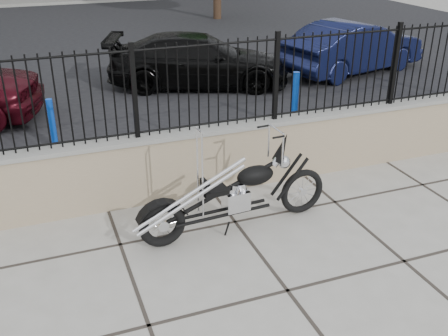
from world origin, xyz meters
name	(u,v)px	position (x,y,z in m)	size (l,w,h in m)	color
ground_plane	(288,291)	(0.00, 0.00, 0.00)	(90.00, 90.00, 0.00)	#99968E
parking_lot	(103,48)	(0.00, 12.50, 0.00)	(30.00, 30.00, 0.00)	black
retaining_wall	(209,159)	(0.00, 2.50, 0.48)	(14.00, 0.36, 0.96)	gray
iron_fence	(208,85)	(0.00, 2.50, 1.56)	(14.00, 0.08, 1.20)	black
chopper_motorcycle	(233,178)	(-0.10, 1.36, 0.72)	(2.42, 0.43, 1.45)	black
car_black	(198,60)	(1.51, 7.59, 0.61)	(1.70, 4.19, 1.21)	black
car_blue	(354,47)	(5.59, 7.38, 0.65)	(1.37, 3.94, 1.30)	#0F1437
bollard_a	(52,125)	(-1.99, 4.83, 0.45)	(0.11, 0.11, 0.89)	#0C3FBF
bollard_b	(295,101)	(2.29, 4.27, 0.54)	(0.13, 0.13, 1.09)	#0D2CD1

